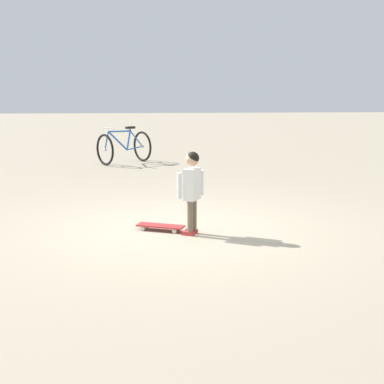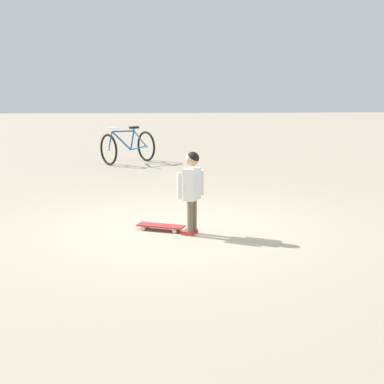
{
  "view_description": "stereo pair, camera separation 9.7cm",
  "coord_description": "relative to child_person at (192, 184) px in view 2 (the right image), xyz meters",
  "views": [
    {
      "loc": [
        -0.25,
        -7.5,
        1.98
      ],
      "look_at": [
        0.18,
        -0.29,
        0.55
      ],
      "focal_mm": 54.93,
      "sensor_mm": 36.0,
      "label": 1
    },
    {
      "loc": [
        -0.16,
        -7.51,
        1.98
      ],
      "look_at": [
        0.18,
        -0.29,
        0.55
      ],
      "focal_mm": 54.93,
      "sensor_mm": 36.0,
      "label": 2
    }
  ],
  "objects": [
    {
      "name": "ground_plane",
      "position": [
        -0.17,
        0.29,
        -0.66
      ],
      "size": [
        50.0,
        50.0,
        0.0
      ],
      "primitive_type": "plane",
      "color": "tan"
    },
    {
      "name": "child_person",
      "position": [
        0.0,
        0.0,
        0.0
      ],
      "size": [
        0.35,
        0.28,
        1.06
      ],
      "color": "brown",
      "rests_on": "ground"
    },
    {
      "name": "skateboard",
      "position": [
        -0.4,
        0.21,
        -0.6
      ],
      "size": [
        0.65,
        0.4,
        0.07
      ],
      "color": "#B22D2D",
      "rests_on": "ground"
    },
    {
      "name": "bicycle_near",
      "position": [
        -1.19,
        6.31,
        -0.28
      ],
      "size": [
        1.28,
        1.2,
        0.85
      ],
      "color": "black",
      "rests_on": "ground"
    }
  ]
}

